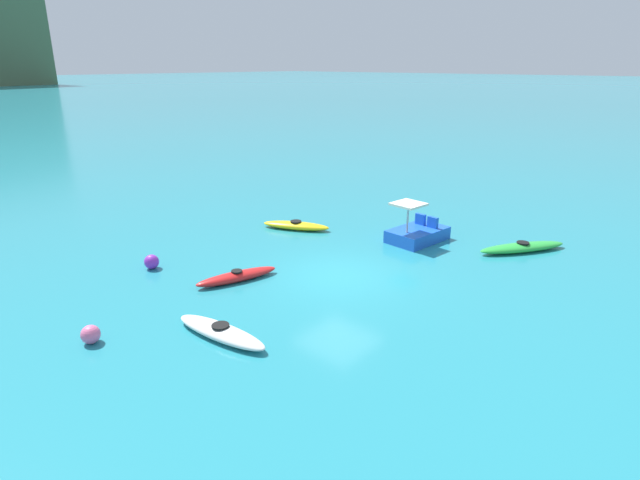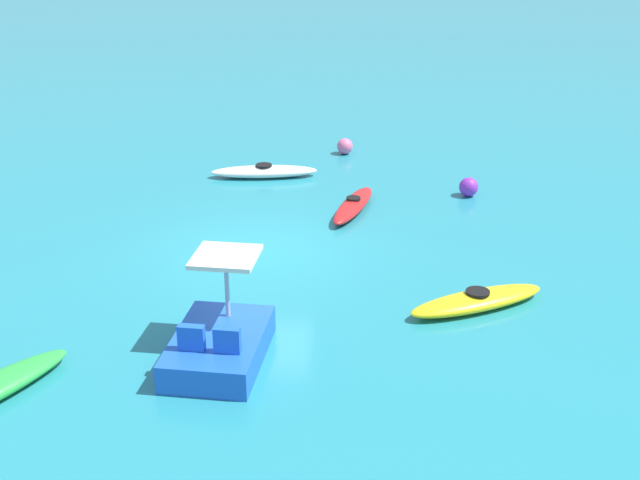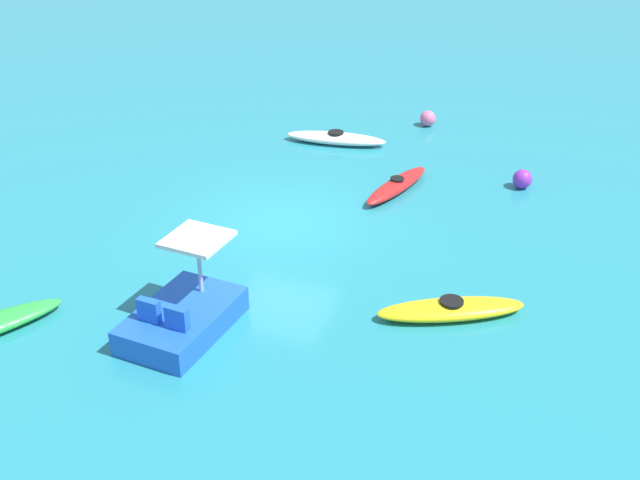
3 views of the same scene
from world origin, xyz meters
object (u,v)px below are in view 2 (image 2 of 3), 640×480
Objects in this scene: kayak_white at (264,171)px; pedal_boat_blue at (219,342)px; kayak_yellow at (477,300)px; kayak_red at (353,205)px; buoy_pink at (345,146)px; buoy_purple at (469,187)px.

kayak_white is 1.19× the size of pedal_boat_blue.
kayak_yellow is 5.78m from kayak_red.
buoy_pink is (-2.38, 2.23, 0.08)m from kayak_white.
buoy_pink reaches higher than kayak_red.
buoy_purple reaches higher than kayak_red.
kayak_yellow is 6.05× the size of buoy_pink.
buoy_pink is at bearing -138.05° from buoy_purple.
kayak_yellow is at bearing 32.42° from kayak_white.
kayak_white and kayak_red have the same top height.
kayak_red is 5.61× the size of buoy_purple.
kayak_yellow is 5.14m from pedal_boat_blue.
kayak_white is 3.66m from kayak_red.
kayak_white is 6.06× the size of buoy_purple.
buoy_purple is 5.00m from buoy_pink.
buoy_pink is at bearing 171.29° from pedal_boat_blue.
kayak_white and kayak_yellow have the same top height.
buoy_pink is (-10.24, -2.76, 0.08)m from kayak_yellow.
kayak_yellow is at bearing 15.10° from buoy_pink.
kayak_yellow is (7.86, 4.99, 0.00)m from kayak_white.
kayak_white is 1.08× the size of kayak_red.
buoy_purple is (-6.52, 0.58, 0.09)m from kayak_yellow.
buoy_pink is (-12.40, 1.90, -0.09)m from pedal_boat_blue.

